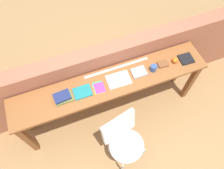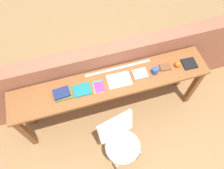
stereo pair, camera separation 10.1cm
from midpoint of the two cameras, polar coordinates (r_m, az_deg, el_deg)
name	(u,v)px [view 1 (the left image)]	position (r m, az deg, el deg)	size (l,w,h in m)	color
ground_plane	(118,128)	(3.35, 0.68, -11.27)	(40.00, 40.00, 0.00)	#9E7547
brick_wall_back	(102,75)	(3.11, -3.49, 2.59)	(6.00, 0.20, 1.11)	#9E5B42
sideboard	(111,88)	(2.78, -1.40, -0.85)	(2.50, 0.44, 0.88)	brown
chair_white_moulded	(124,139)	(2.75, 2.03, -14.17)	(0.53, 0.54, 0.89)	white
book_stack_leftmost	(63,97)	(2.60, -13.78, -3.30)	(0.22, 0.16, 0.06)	olive
magazine_cycling	(82,92)	(2.61, -8.82, -1.96)	(0.21, 0.16, 0.02)	#19757A
pamphlet_pile_colourful	(99,88)	(2.62, -4.60, -0.86)	(0.14, 0.18, 0.01)	#3399D8
book_open_centre	(119,80)	(2.67, 0.66, 1.25)	(0.28, 0.20, 0.02)	white
book_grey_hardcover	(139,72)	(2.74, 5.98, 3.22)	(0.18, 0.15, 0.02)	#9E9EA3
mug	(154,68)	(2.76, 9.79, 4.23)	(0.11, 0.08, 0.09)	#2D4C8C
leather_journal_brown	(163,64)	(2.86, 12.17, 5.26)	(0.13, 0.10, 0.02)	brown
sports_ball_small	(175,60)	(2.90, 15.18, 6.12)	(0.07, 0.07, 0.07)	orange
book_repair_rightmost	(186,59)	(2.98, 17.87, 6.36)	(0.18, 0.17, 0.02)	black
ruler_metal_back_edge	(117,68)	(2.77, 0.20, 4.40)	(0.86, 0.03, 0.00)	silver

